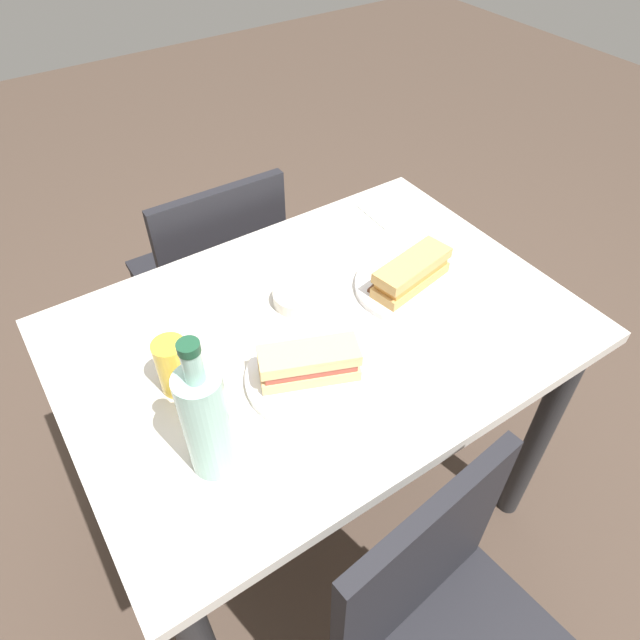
% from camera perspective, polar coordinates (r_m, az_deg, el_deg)
% --- Properties ---
extents(ground_plane, '(8.00, 8.00, 0.00)m').
position_cam_1_polar(ground_plane, '(1.86, 0.00, -17.82)').
color(ground_plane, '#47382D').
extents(dining_table, '(1.08, 0.77, 0.78)m').
position_cam_1_polar(dining_table, '(1.33, 0.00, -4.72)').
color(dining_table, beige).
rests_on(dining_table, ground).
extents(chair_far, '(0.41, 0.41, 0.87)m').
position_cam_1_polar(chair_far, '(1.80, -10.32, 3.91)').
color(chair_far, black).
rests_on(chair_far, ground).
extents(plate_near, '(0.25, 0.25, 0.01)m').
position_cam_1_polar(plate_near, '(1.13, -1.07, -5.70)').
color(plate_near, white).
rests_on(plate_near, dining_table).
extents(baguette_sandwich_near, '(0.20, 0.14, 0.07)m').
position_cam_1_polar(baguette_sandwich_near, '(1.09, -1.10, -4.31)').
color(baguette_sandwich_near, '#DBB77A').
rests_on(baguette_sandwich_near, plate_near).
extents(knife_near, '(0.18, 0.03, 0.01)m').
position_cam_1_polar(knife_near, '(1.15, -2.12, -3.43)').
color(knife_near, silver).
rests_on(knife_near, plate_near).
extents(plate_far, '(0.25, 0.25, 0.01)m').
position_cam_1_polar(plate_far, '(1.33, 8.90, 3.32)').
color(plate_far, white).
rests_on(plate_far, dining_table).
extents(baguette_sandwich_far, '(0.21, 0.11, 0.07)m').
position_cam_1_polar(baguette_sandwich_far, '(1.31, 9.10, 4.69)').
color(baguette_sandwich_far, tan).
rests_on(baguette_sandwich_far, plate_far).
extents(knife_far, '(0.17, 0.07, 0.01)m').
position_cam_1_polar(knife_far, '(1.34, 6.82, 4.56)').
color(knife_far, silver).
rests_on(knife_far, plate_far).
extents(water_bottle, '(0.08, 0.08, 0.30)m').
position_cam_1_polar(water_bottle, '(0.94, -11.30, -9.80)').
color(water_bottle, '#99C6B7').
rests_on(water_bottle, dining_table).
extents(beer_glass, '(0.06, 0.06, 0.12)m').
position_cam_1_polar(beer_glass, '(1.11, -14.38, -4.48)').
color(beer_glass, gold).
rests_on(beer_glass, dining_table).
extents(olive_bowl, '(0.11, 0.11, 0.03)m').
position_cam_1_polar(olive_bowl, '(1.28, -2.32, 2.26)').
color(olive_bowl, silver).
rests_on(olive_bowl, dining_table).
extents(paper_napkin, '(0.14, 0.14, 0.00)m').
position_cam_1_polar(paper_napkin, '(1.59, 7.21, 10.79)').
color(paper_napkin, white).
rests_on(paper_napkin, dining_table).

